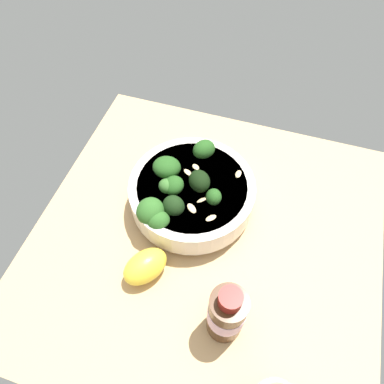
% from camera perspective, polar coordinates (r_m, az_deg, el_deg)
% --- Properties ---
extents(ground_plane, '(0.57, 0.57, 0.03)m').
position_cam_1_polar(ground_plane, '(0.63, 2.03, -7.76)').
color(ground_plane, tan).
extents(bowl_of_broccoli, '(0.21, 0.21, 0.09)m').
position_cam_1_polar(bowl_of_broccoli, '(0.61, -0.36, -0.02)').
color(bowl_of_broccoli, silver).
rests_on(bowl_of_broccoli, ground_plane).
extents(lemon_wedge, '(0.08, 0.09, 0.05)m').
position_cam_1_polar(lemon_wedge, '(0.57, -7.27, -11.38)').
color(lemon_wedge, yellow).
rests_on(lemon_wedge, ground_plane).
extents(bottle_tall, '(0.05, 0.05, 0.13)m').
position_cam_1_polar(bottle_tall, '(0.51, 5.39, -18.28)').
color(bottle_tall, '#472814').
rests_on(bottle_tall, ground_plane).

